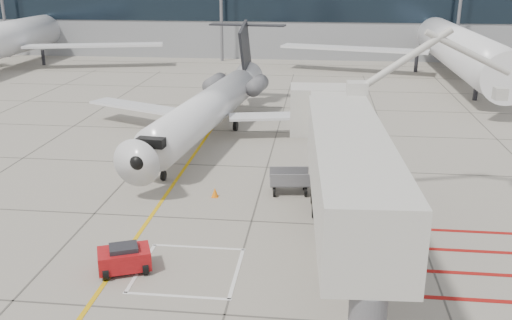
# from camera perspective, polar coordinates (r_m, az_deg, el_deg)

# --- Properties ---
(ground_plane) EXTENTS (260.00, 260.00, 0.00)m
(ground_plane) POSITION_cam_1_polar(r_m,az_deg,el_deg) (24.53, -1.61, -10.04)
(ground_plane) COLOR gray
(ground_plane) RESTS_ON ground
(regional_jet) EXTENTS (25.08, 30.15, 7.29)m
(regional_jet) POSITION_cam_1_polar(r_m,az_deg,el_deg) (38.62, -5.89, 6.41)
(regional_jet) COLOR silver
(regional_jet) RESTS_ON ground_plane
(jet_bridge) EXTENTS (10.10, 19.64, 7.67)m
(jet_bridge) POSITION_cam_1_polar(r_m,az_deg,el_deg) (22.53, 9.28, -2.23)
(jet_bridge) COLOR beige
(jet_bridge) RESTS_ON ground_plane
(pushback_tug) EXTENTS (2.41, 1.99, 1.21)m
(pushback_tug) POSITION_cam_1_polar(r_m,az_deg,el_deg) (24.09, -13.04, -9.49)
(pushback_tug) COLOR #AA1014
(pushback_tug) RESTS_ON ground_plane
(baggage_cart) EXTENTS (2.31, 1.61, 1.37)m
(baggage_cart) POSITION_cam_1_polar(r_m,az_deg,el_deg) (31.29, 3.38, -2.13)
(baggage_cart) COLOR slate
(baggage_cart) RESTS_ON ground_plane
(ground_power_unit) EXTENTS (3.05, 2.29, 2.15)m
(ground_power_unit) POSITION_cam_1_polar(r_m,az_deg,el_deg) (24.30, 9.92, -7.76)
(ground_power_unit) COLOR beige
(ground_power_unit) RESTS_ON ground_plane
(cone_nose) EXTENTS (0.37, 0.37, 0.52)m
(cone_nose) POSITION_cam_1_polar(r_m,az_deg,el_deg) (30.93, -4.13, -3.25)
(cone_nose) COLOR orange
(cone_nose) RESTS_ON ground_plane
(cone_side) EXTENTS (0.40, 0.40, 0.55)m
(cone_side) POSITION_cam_1_polar(r_m,az_deg,el_deg) (31.14, 6.36, -3.13)
(cone_side) COLOR #EA560C
(cone_side) RESTS_ON ground_plane
(terminal_building) EXTENTS (180.00, 28.00, 14.00)m
(terminal_building) POSITION_cam_1_polar(r_m,az_deg,el_deg) (91.67, 11.19, 15.34)
(terminal_building) COLOR gray
(terminal_building) RESTS_ON ground_plane
(bg_aircraft_b) EXTENTS (37.59, 41.77, 12.53)m
(bg_aircraft_b) POSITION_cam_1_polar(r_m,az_deg,el_deg) (77.63, -23.77, 13.07)
(bg_aircraft_b) COLOR silver
(bg_aircraft_b) RESTS_ON ground_plane
(bg_aircraft_c) EXTENTS (38.62, 42.91, 12.87)m
(bg_aircraft_c) POSITION_cam_1_polar(r_m,az_deg,el_deg) (69.04, 19.10, 13.24)
(bg_aircraft_c) COLOR silver
(bg_aircraft_c) RESTS_ON ground_plane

